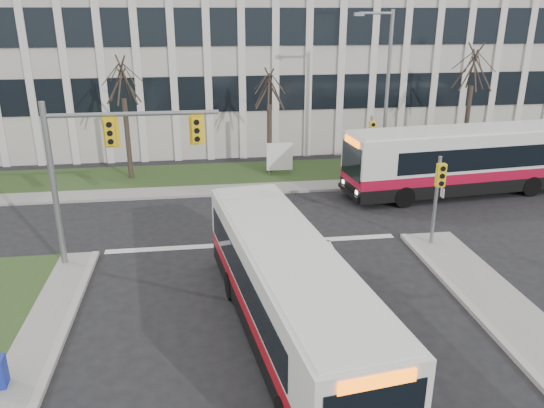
{
  "coord_description": "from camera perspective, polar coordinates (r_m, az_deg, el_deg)",
  "views": [
    {
      "loc": [
        -2.0,
        -11.82,
        9.08
      ],
      "look_at": [
        0.67,
        7.44,
        2.0
      ],
      "focal_mm": 35.0,
      "sensor_mm": 36.0,
      "label": 1
    }
  ],
  "objects": [
    {
      "name": "mast_arm_signal",
      "position": [
        19.91,
        -18.16,
        4.99
      ],
      "size": [
        6.11,
        0.38,
        6.2
      ],
      "color": "slate",
      "rests_on": "ground"
    },
    {
      "name": "tree_mid",
      "position": [
        30.57,
        -0.29,
        12.12
      ],
      "size": [
        1.8,
        1.8,
        6.82
      ],
      "color": "#42352B",
      "rests_on": "ground"
    },
    {
      "name": "tree_left",
      "position": [
        30.3,
        -15.79,
        12.52
      ],
      "size": [
        1.8,
        1.8,
        7.7
      ],
      "color": "#42352B",
      "rests_on": "ground"
    },
    {
      "name": "signal_pole_near",
      "position": [
        21.87,
        17.43,
        1.56
      ],
      "size": [
        0.34,
        0.39,
        3.8
      ],
      "color": "slate",
      "rests_on": "ground"
    },
    {
      "name": "sidewalk_cross",
      "position": [
        29.33,
        6.33,
        1.99
      ],
      "size": [
        44.0,
        1.6,
        0.14
      ],
      "primitive_type": "cube",
      "color": "#9E9B93",
      "rests_on": "ground"
    },
    {
      "name": "streetlight",
      "position": [
        30.01,
        11.99,
        12.15
      ],
      "size": [
        2.15,
        0.25,
        9.2
      ],
      "color": "slate",
      "rests_on": "ground"
    },
    {
      "name": "ground",
      "position": [
        15.04,
        1.44,
        -17.15
      ],
      "size": [
        120.0,
        120.0,
        0.0
      ],
      "primitive_type": "plane",
      "color": "black",
      "rests_on": "ground"
    },
    {
      "name": "signal_pole_far",
      "position": [
        29.47,
        10.6,
        6.77
      ],
      "size": [
        0.34,
        0.39,
        3.8
      ],
      "color": "slate",
      "rests_on": "ground"
    },
    {
      "name": "office_building",
      "position": [
        42.51,
        1.69,
        15.84
      ],
      "size": [
        40.0,
        16.0,
        12.0
      ],
      "primitive_type": "cube",
      "color": "beige",
      "rests_on": "ground"
    },
    {
      "name": "building_lawn",
      "position": [
        31.93,
        5.13,
        3.51
      ],
      "size": [
        44.0,
        5.0,
        0.12
      ],
      "primitive_type": "cube",
      "color": "#2F481F",
      "rests_on": "ground"
    },
    {
      "name": "tree_right",
      "position": [
        33.99,
        20.84,
        13.4
      ],
      "size": [
        1.8,
        1.8,
        8.25
      ],
      "color": "#42352B",
      "rests_on": "ground"
    },
    {
      "name": "bus_cross",
      "position": [
        29.46,
        20.1,
        4.26
      ],
      "size": [
        12.95,
        4.02,
        3.4
      ],
      "primitive_type": null,
      "rotation": [
        0.0,
        0.0,
        -1.47
      ],
      "color": "silver",
      "rests_on": "ground"
    },
    {
      "name": "directory_sign",
      "position": [
        30.7,
        0.82,
        5.07
      ],
      "size": [
        1.5,
        0.12,
        2.0
      ],
      "color": "slate",
      "rests_on": "ground"
    },
    {
      "name": "bus_main",
      "position": [
        15.34,
        1.62,
        -9.7
      ],
      "size": [
        3.87,
        11.34,
        2.97
      ],
      "primitive_type": null,
      "rotation": [
        0.0,
        0.0,
        0.13
      ],
      "color": "silver",
      "rests_on": "ground"
    }
  ]
}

